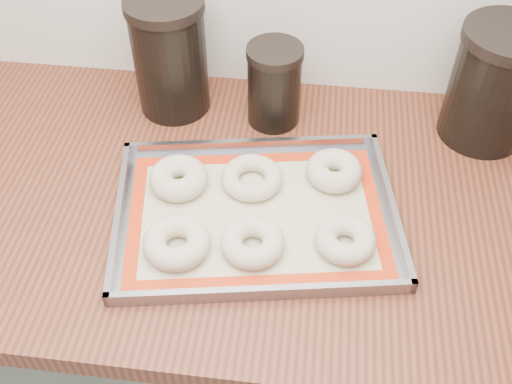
# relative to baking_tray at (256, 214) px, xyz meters

# --- Properties ---
(cabinet) EXTENTS (3.00, 0.65, 0.86)m
(cabinet) POSITION_rel_baking_tray_xyz_m (0.19, 0.05, -0.48)
(cabinet) COLOR slate
(cabinet) RESTS_ON floor
(countertop) EXTENTS (3.06, 0.68, 0.04)m
(countertop) POSITION_rel_baking_tray_xyz_m (0.19, 0.05, -0.03)
(countertop) COLOR brown
(countertop) RESTS_ON cabinet
(baking_tray) EXTENTS (0.51, 0.40, 0.03)m
(baking_tray) POSITION_rel_baking_tray_xyz_m (0.00, 0.00, 0.00)
(baking_tray) COLOR gray
(baking_tray) RESTS_ON countertop
(baking_mat) EXTENTS (0.46, 0.36, 0.00)m
(baking_mat) POSITION_rel_baking_tray_xyz_m (-0.00, 0.00, -0.00)
(baking_mat) COLOR #C6B793
(baking_mat) RESTS_ON baking_tray
(bagel_front_left) EXTENTS (0.14, 0.14, 0.04)m
(bagel_front_left) POSITION_rel_baking_tray_xyz_m (-0.11, -0.09, 0.02)
(bagel_front_left) COLOR beige
(bagel_front_left) RESTS_ON baking_mat
(bagel_front_mid) EXTENTS (0.12, 0.12, 0.04)m
(bagel_front_mid) POSITION_rel_baking_tray_xyz_m (0.00, -0.07, 0.02)
(bagel_front_mid) COLOR beige
(bagel_front_mid) RESTS_ON baking_mat
(bagel_front_right) EXTENTS (0.10, 0.10, 0.04)m
(bagel_front_right) POSITION_rel_baking_tray_xyz_m (0.15, -0.05, 0.02)
(bagel_front_right) COLOR beige
(bagel_front_right) RESTS_ON baking_mat
(bagel_back_left) EXTENTS (0.10, 0.10, 0.04)m
(bagel_back_left) POSITION_rel_baking_tray_xyz_m (-0.14, 0.05, 0.02)
(bagel_back_left) COLOR beige
(bagel_back_left) RESTS_ON baking_mat
(bagel_back_mid) EXTENTS (0.14, 0.14, 0.03)m
(bagel_back_mid) POSITION_rel_baking_tray_xyz_m (-0.02, 0.07, 0.01)
(bagel_back_mid) COLOR beige
(bagel_back_mid) RESTS_ON baking_mat
(bagel_back_right) EXTENTS (0.10, 0.10, 0.04)m
(bagel_back_right) POSITION_rel_baking_tray_xyz_m (0.12, 0.10, 0.02)
(bagel_back_right) COLOR beige
(bagel_back_right) RESTS_ON baking_mat
(canister_left) EXTENTS (0.14, 0.14, 0.23)m
(canister_left) POSITION_rel_baking_tray_xyz_m (-0.20, 0.27, 0.11)
(canister_left) COLOR black
(canister_left) RESTS_ON countertop
(canister_mid) EXTENTS (0.10, 0.10, 0.16)m
(canister_mid) POSITION_rel_baking_tray_xyz_m (0.00, 0.25, 0.07)
(canister_mid) COLOR black
(canister_mid) RESTS_ON countertop
(canister_right) EXTENTS (0.16, 0.16, 0.22)m
(canister_right) POSITION_rel_baking_tray_xyz_m (0.39, 0.26, 0.10)
(canister_right) COLOR black
(canister_right) RESTS_ON countertop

